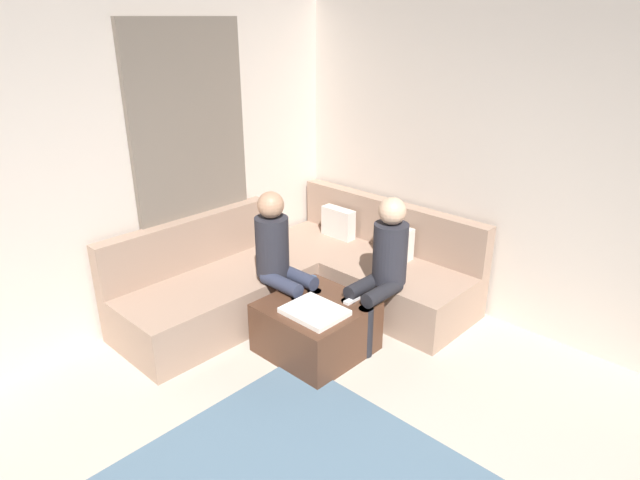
{
  "coord_description": "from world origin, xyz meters",
  "views": [
    {
      "loc": [
        1.12,
        -1.26,
        2.5
      ],
      "look_at": [
        -1.63,
        1.63,
        0.85
      ],
      "focal_mm": 30.47,
      "sensor_mm": 36.0,
      "label": 1
    }
  ],
  "objects_px": {
    "ottoman": "(316,327)",
    "person_on_couch_side": "(280,257)",
    "sectional_couch": "(303,277)",
    "game_remote": "(352,300)",
    "coffee_mug": "(312,282)",
    "person_on_couch_back": "(382,265)"
  },
  "relations": [
    {
      "from": "coffee_mug",
      "to": "game_remote",
      "type": "bearing_deg",
      "value": 5.71
    },
    {
      "from": "ottoman",
      "to": "sectional_couch",
      "type": "bearing_deg",
      "value": 142.96
    },
    {
      "from": "sectional_couch",
      "to": "game_remote",
      "type": "xyz_separation_m",
      "value": [
        0.79,
        -0.24,
        0.15
      ]
    },
    {
      "from": "coffee_mug",
      "to": "person_on_couch_side",
      "type": "relative_size",
      "value": 0.08
    },
    {
      "from": "sectional_couch",
      "to": "ottoman",
      "type": "relative_size",
      "value": 3.36
    },
    {
      "from": "coffee_mug",
      "to": "ottoman",
      "type": "bearing_deg",
      "value": -39.29
    },
    {
      "from": "ottoman",
      "to": "game_remote",
      "type": "relative_size",
      "value": 5.07
    },
    {
      "from": "sectional_couch",
      "to": "person_on_couch_side",
      "type": "bearing_deg",
      "value": -70.0
    },
    {
      "from": "coffee_mug",
      "to": "person_on_couch_back",
      "type": "height_order",
      "value": "person_on_couch_back"
    },
    {
      "from": "ottoman",
      "to": "person_on_couch_side",
      "type": "xyz_separation_m",
      "value": [
        -0.46,
        0.05,
        0.45
      ]
    },
    {
      "from": "ottoman",
      "to": "person_on_couch_side",
      "type": "distance_m",
      "value": 0.65
    },
    {
      "from": "coffee_mug",
      "to": "game_remote",
      "type": "relative_size",
      "value": 0.63
    },
    {
      "from": "sectional_couch",
      "to": "game_remote",
      "type": "relative_size",
      "value": 17.0
    },
    {
      "from": "sectional_couch",
      "to": "ottoman",
      "type": "xyz_separation_m",
      "value": [
        0.61,
        -0.46,
        -0.07
      ]
    },
    {
      "from": "ottoman",
      "to": "coffee_mug",
      "type": "bearing_deg",
      "value": 140.71
    },
    {
      "from": "game_remote",
      "to": "person_on_couch_back",
      "type": "distance_m",
      "value": 0.38
    },
    {
      "from": "sectional_couch",
      "to": "ottoman",
      "type": "height_order",
      "value": "sectional_couch"
    },
    {
      "from": "ottoman",
      "to": "coffee_mug",
      "type": "xyz_separation_m",
      "value": [
        -0.22,
        0.18,
        0.26
      ]
    },
    {
      "from": "ottoman",
      "to": "game_remote",
      "type": "xyz_separation_m",
      "value": [
        0.18,
        0.22,
        0.22
      ]
    },
    {
      "from": "coffee_mug",
      "to": "game_remote",
      "type": "height_order",
      "value": "coffee_mug"
    },
    {
      "from": "ottoman",
      "to": "coffee_mug",
      "type": "height_order",
      "value": "coffee_mug"
    },
    {
      "from": "game_remote",
      "to": "coffee_mug",
      "type": "bearing_deg",
      "value": -174.29
    }
  ]
}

